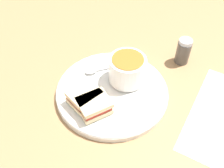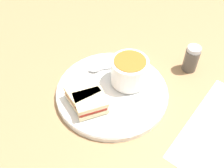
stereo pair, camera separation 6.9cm
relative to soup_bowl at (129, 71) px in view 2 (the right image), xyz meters
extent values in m
plane|color=#9E754C|center=(-0.01, 0.06, -0.06)|extent=(2.40, 2.40, 0.00)
cylinder|color=white|center=(-0.01, 0.06, -0.05)|extent=(0.30, 0.30, 0.02)
torus|color=white|center=(-0.01, 0.06, -0.04)|extent=(0.30, 0.30, 0.01)
cylinder|color=white|center=(0.00, 0.00, -0.03)|extent=(0.06, 0.06, 0.01)
cylinder|color=white|center=(0.00, 0.00, 0.00)|extent=(0.10, 0.10, 0.07)
cylinder|color=orange|center=(0.00, 0.00, 0.03)|extent=(0.09, 0.09, 0.01)
cube|color=silver|center=(0.06, 0.01, -0.04)|extent=(0.03, 0.09, 0.00)
ellipsoid|color=silver|center=(0.08, 0.07, -0.03)|extent=(0.03, 0.04, 0.01)
cube|color=beige|center=(0.00, 0.14, -0.03)|extent=(0.07, 0.08, 0.01)
cube|color=#B72D23|center=(0.00, 0.14, -0.02)|extent=(0.07, 0.08, 0.01)
cube|color=beige|center=(0.00, 0.14, -0.01)|extent=(0.07, 0.08, 0.01)
cube|color=beige|center=(-0.04, 0.13, -0.03)|extent=(0.07, 0.08, 0.01)
cube|color=#B72D23|center=(-0.04, 0.13, -0.02)|extent=(0.07, 0.08, 0.01)
cube|color=beige|center=(-0.04, 0.13, -0.01)|extent=(0.07, 0.08, 0.01)
cylinder|color=#4C4742|center=(-0.02, -0.19, -0.02)|extent=(0.04, 0.04, 0.07)
cylinder|color=#B7B7BC|center=(-0.02, -0.19, 0.02)|extent=(0.04, 0.04, 0.01)
camera|label=1|loc=(-0.39, 0.33, 0.50)|focal=42.00mm
camera|label=2|loc=(-0.43, 0.27, 0.50)|focal=42.00mm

